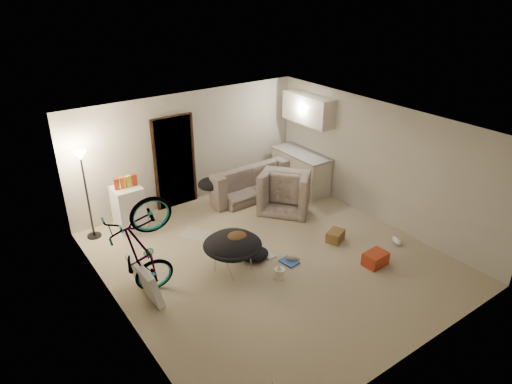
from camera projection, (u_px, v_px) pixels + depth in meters
floor at (270, 258)px, 8.42m from camera, size 5.50×6.00×0.02m
ceiling at (272, 127)px, 7.32m from camera, size 5.50×6.00×0.02m
wall_back at (189, 148)px, 10.08m from camera, size 5.50×0.02×2.50m
wall_front at (418, 285)px, 5.66m from camera, size 5.50×0.02×2.50m
wall_left at (115, 248)px, 6.43m from camera, size 0.02×6.00×2.50m
wall_right at (379, 163)px, 9.31m from camera, size 0.02×6.00×2.50m
doorway at (174, 162)px, 9.94m from camera, size 0.85×0.10×2.04m
door_trim at (175, 163)px, 9.92m from camera, size 0.97×0.04×2.10m
floor_lamp at (84, 176)px, 8.54m from camera, size 0.28×0.28×1.81m
kitchen_counter at (301, 171)px, 10.96m from camera, size 0.60×1.50×0.88m
counter_top at (302, 153)px, 10.76m from camera, size 0.64×1.54×0.04m
kitchen_uppers at (308, 109)px, 10.37m from camera, size 0.38×1.40×0.65m
sofa at (246, 184)px, 10.67m from camera, size 2.00×0.80×0.58m
armchair at (288, 192)px, 10.15m from camera, size 1.40×1.42×0.70m
bicycle at (144, 272)px, 7.19m from camera, size 1.96×1.05×1.08m
mini_fridge at (129, 208)px, 9.21m from camera, size 0.55×0.55×0.92m
snack_box_0 at (117, 186)px, 8.89m from camera, size 0.11×0.09×0.30m
snack_box_1 at (123, 184)px, 8.95m from camera, size 0.12×0.09×0.30m
snack_box_2 at (129, 183)px, 9.01m from camera, size 0.11×0.08×0.30m
snack_box_3 at (135, 181)px, 9.08m from camera, size 0.11×0.08×0.30m
saucer_chair at (233, 250)px, 7.88m from camera, size 1.02×1.02×0.72m
hoodie at (236, 239)px, 7.80m from camera, size 0.53×0.46×0.22m
sofa_drape at (210, 184)px, 10.07m from camera, size 0.64×0.56×0.28m
tv_box at (145, 280)px, 7.30m from camera, size 0.26×0.94×0.63m
drink_case_a at (335, 236)px, 8.91m from camera, size 0.44×0.39×0.21m
drink_case_b at (375, 259)px, 8.17m from camera, size 0.44×0.33×0.24m
juicer at (280, 273)px, 7.82m from camera, size 0.18×0.18×0.26m
newspaper at (196, 234)px, 9.17m from camera, size 0.69×0.73×0.01m
book_blue at (289, 262)px, 8.27m from camera, size 0.28×0.35×0.03m
book_white at (269, 255)px, 8.47m from camera, size 0.20×0.25×0.02m
shoe_0 at (215, 239)px, 8.92m from camera, size 0.29×0.15×0.10m
shoe_1 at (249, 236)px, 9.01m from camera, size 0.32×0.24×0.11m
shoe_3 at (293, 259)px, 8.30m from camera, size 0.27×0.26×0.10m
shoe_4 at (397, 241)px, 8.84m from camera, size 0.24×0.32×0.11m
clothes_lump_a at (254, 254)px, 8.37m from camera, size 0.60×0.52×0.18m
clothes_lump_b at (220, 240)px, 8.85m from camera, size 0.48×0.44×0.13m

